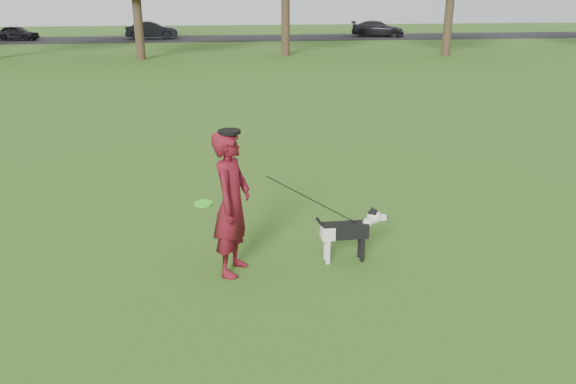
{
  "coord_description": "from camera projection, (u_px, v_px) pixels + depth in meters",
  "views": [
    {
      "loc": [
        -0.47,
        -6.2,
        3.36
      ],
      "look_at": [
        0.48,
        0.53,
        0.95
      ],
      "focal_mm": 35.0,
      "sensor_mm": 36.0,
      "label": 1
    }
  ],
  "objects": [
    {
      "name": "dog",
      "position": [
        350.0,
        229.0,
        7.35
      ],
      "size": [
        0.97,
        0.19,
        0.74
      ],
      "color": "black",
      "rests_on": "ground"
    },
    {
      "name": "car_right",
      "position": [
        378.0,
        29.0,
        45.86
      ],
      "size": [
        4.61,
        3.0,
        1.24
      ],
      "primitive_type": "imported",
      "rotation": [
        0.0,
        0.0,
        1.25
      ],
      "color": "#232127",
      "rests_on": "road"
    },
    {
      "name": "man_held_items",
      "position": [
        314.0,
        201.0,
        7.06
      ],
      "size": [
        2.14,
        0.29,
        1.36
      ],
      "color": "#37F91F",
      "rests_on": "ground"
    },
    {
      "name": "car_left",
      "position": [
        17.0,
        33.0,
        42.2
      ],
      "size": [
        3.35,
        1.99,
        1.07
      ],
      "primitive_type": "imported",
      "rotation": [
        0.0,
        0.0,
        1.33
      ],
      "color": "black",
      "rests_on": "road"
    },
    {
      "name": "man",
      "position": [
        232.0,
        204.0,
        6.89
      ],
      "size": [
        0.66,
        0.79,
        1.84
      ],
      "primitive_type": "imported",
      "rotation": [
        0.0,
        0.0,
        1.19
      ],
      "color": "#510B1B",
      "rests_on": "ground"
    },
    {
      "name": "ground",
      "position": [
        256.0,
        280.0,
        6.98
      ],
      "size": [
        120.0,
        120.0,
        0.0
      ],
      "primitive_type": "plane",
      "color": "#285116",
      "rests_on": "ground"
    },
    {
      "name": "car_mid",
      "position": [
        152.0,
        30.0,
        43.47
      ],
      "size": [
        3.99,
        1.52,
        1.3
      ],
      "primitive_type": "imported",
      "rotation": [
        0.0,
        0.0,
        1.61
      ],
      "color": "black",
      "rests_on": "road"
    },
    {
      "name": "road",
      "position": [
        212.0,
        38.0,
        44.3
      ],
      "size": [
        120.0,
        7.0,
        0.02
      ],
      "primitive_type": "cube",
      "color": "black",
      "rests_on": "ground"
    }
  ]
}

